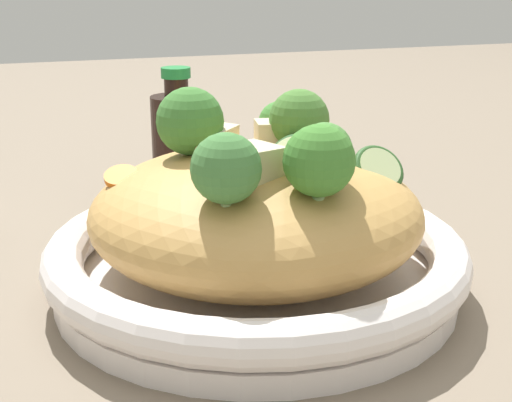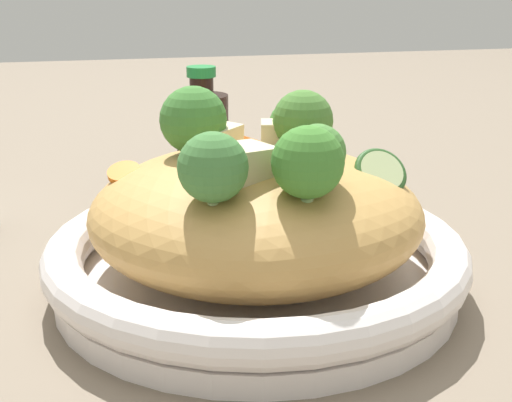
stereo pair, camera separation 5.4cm
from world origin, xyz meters
The scene contains 8 objects.
ground_plane centered at (0.00, 0.00, 0.00)m, with size 3.00×3.00×0.00m, color #7A6B5A.
serving_bowl centered at (0.00, 0.00, 0.02)m, with size 0.33×0.33×0.05m.
noodle_heap centered at (0.00, 0.00, 0.06)m, with size 0.25×0.25×0.10m.
broccoli_florets centered at (0.00, 0.02, 0.12)m, with size 0.15×0.21×0.07m.
carrot_coins centered at (0.01, -0.03, 0.10)m, with size 0.15×0.15×0.04m.
zucchini_slices centered at (-0.06, 0.02, 0.10)m, with size 0.11×0.05×0.05m.
chicken_chunks centered at (-0.01, -0.01, 0.11)m, with size 0.11×0.12×0.03m.
soy_sauce_bottle centered at (0.00, -0.26, 0.06)m, with size 0.06×0.06×0.14m.
Camera 2 is at (0.12, 0.50, 0.24)m, focal length 50.01 mm.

